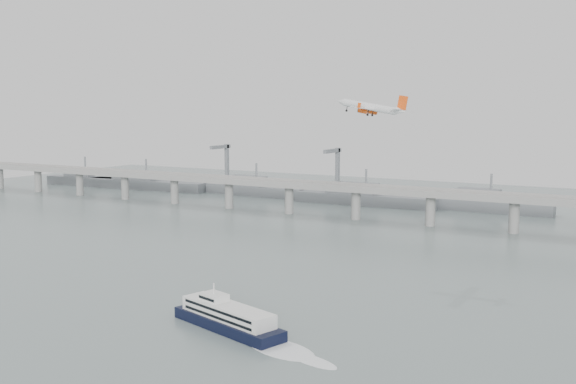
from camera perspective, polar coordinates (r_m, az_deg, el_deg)
The scene contains 5 objects.
ground at distance 258.42m, azimuth -6.03°, elevation -9.30°, with size 900.00×900.00×0.00m, color slate.
bridge at distance 430.89m, azimuth 9.30°, elevation -0.29°, with size 800.00×22.00×23.90m.
distant_fleet at distance 558.58m, azimuth -3.42°, elevation 0.31°, with size 453.00×60.90×40.00m.
ferry at distance 227.74m, azimuth -5.12°, elevation -10.56°, with size 73.82×29.79×14.29m.
airliner at distance 308.67m, azimuth 7.06°, elevation 7.13°, with size 35.55×32.19×9.55m.
Camera 1 is at (143.45, -202.06, 73.30)m, focal length 42.00 mm.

